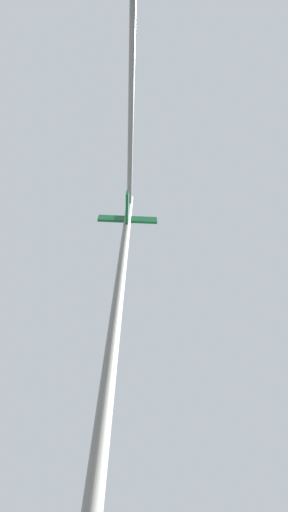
{
  "coord_description": "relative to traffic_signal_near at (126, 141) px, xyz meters",
  "views": [
    {
      "loc": [
        -5.5,
        -5.75,
        0.99
      ],
      "look_at": [
        -6.77,
        -6.99,
        3.84
      ],
      "focal_mm": 19.36,
      "sensor_mm": 36.0,
      "label": 1
    }
  ],
  "objects": [
    {
      "name": "traffic_signal_near",
      "position": [
        0.0,
        0.0,
        0.0
      ],
      "size": [
        2.73,
        2.92,
        6.34
      ],
      "color": "slate",
      "rests_on": "ground_plane"
    }
  ]
}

